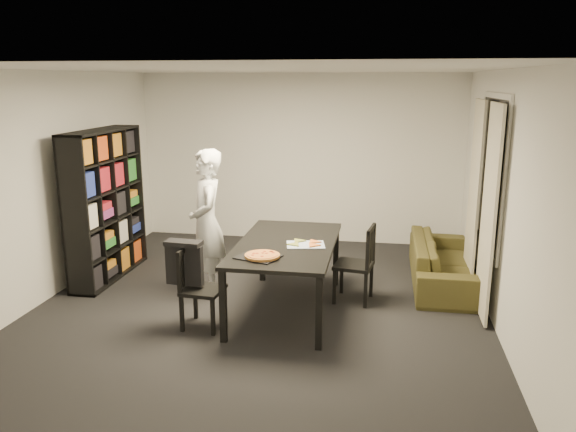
% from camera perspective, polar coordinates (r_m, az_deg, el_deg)
% --- Properties ---
extents(room, '(5.01, 5.51, 2.61)m').
position_cam_1_polar(room, '(6.11, -2.78, 2.38)').
color(room, black).
rests_on(room, ground).
extents(window_pane, '(0.02, 1.40, 1.60)m').
position_cam_1_polar(window_pane, '(6.62, 19.96, 4.22)').
color(window_pane, black).
rests_on(window_pane, room).
extents(window_frame, '(0.03, 1.52, 1.72)m').
position_cam_1_polar(window_frame, '(6.62, 19.92, 4.22)').
color(window_frame, white).
rests_on(window_frame, room).
extents(curtain_left, '(0.03, 0.70, 2.25)m').
position_cam_1_polar(curtain_left, '(6.17, 19.73, 0.27)').
color(curtain_left, beige).
rests_on(curtain_left, room).
extents(curtain_right, '(0.03, 0.70, 2.25)m').
position_cam_1_polar(curtain_right, '(7.17, 18.38, 2.17)').
color(curtain_right, beige).
rests_on(curtain_right, room).
extents(bookshelf, '(0.35, 1.50, 1.90)m').
position_cam_1_polar(bookshelf, '(7.48, -18.05, 1.08)').
color(bookshelf, black).
rests_on(bookshelf, room).
extents(dining_table, '(1.04, 1.87, 0.78)m').
position_cam_1_polar(dining_table, '(6.11, -0.16, -3.33)').
color(dining_table, black).
rests_on(dining_table, room).
extents(chair_left, '(0.42, 0.42, 0.84)m').
position_cam_1_polar(chair_left, '(5.85, -9.38, -6.63)').
color(chair_left, black).
rests_on(chair_left, room).
extents(chair_right, '(0.47, 0.47, 0.90)m').
position_cam_1_polar(chair_right, '(6.45, 7.46, -4.34)').
color(chair_right, black).
rests_on(chair_right, room).
extents(draped_jacket, '(0.40, 0.20, 0.47)m').
position_cam_1_polar(draped_jacket, '(5.83, -10.49, -4.51)').
color(draped_jacket, black).
rests_on(draped_jacket, chair_left).
extents(person, '(0.63, 0.74, 1.73)m').
position_cam_1_polar(person, '(6.60, -8.23, -0.75)').
color(person, white).
rests_on(person, room).
extents(baking_tray, '(0.48, 0.43, 0.01)m').
position_cam_1_polar(baking_tray, '(5.59, -3.05, -4.17)').
color(baking_tray, black).
rests_on(baking_tray, dining_table).
extents(pepperoni_pizza, '(0.35, 0.35, 0.03)m').
position_cam_1_polar(pepperoni_pizza, '(5.57, -2.63, -4.02)').
color(pepperoni_pizza, '#AD6E32').
rests_on(pepperoni_pizza, dining_table).
extents(kitchen_towel, '(0.45, 0.37, 0.01)m').
position_cam_1_polar(kitchen_towel, '(6.00, 1.80, -2.93)').
color(kitchen_towel, silver).
rests_on(kitchen_towel, dining_table).
extents(pizza_slices, '(0.45, 0.41, 0.01)m').
position_cam_1_polar(pizza_slices, '(6.02, 1.71, -2.75)').
color(pizza_slices, '#BE913B').
rests_on(pizza_slices, dining_table).
extents(sofa, '(0.75, 1.91, 0.56)m').
position_cam_1_polar(sofa, '(7.30, 15.49, -4.52)').
color(sofa, '#413F1A').
rests_on(sofa, room).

